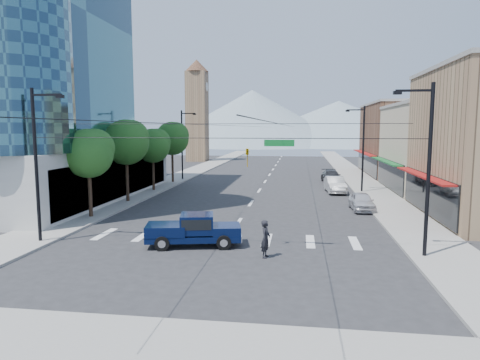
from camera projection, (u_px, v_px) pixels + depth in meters
The scene contains 21 objects.
ground at pixel (224, 245), 24.72m from camera, with size 160.00×160.00×0.00m, color #28282B.
sidewalk_left at pixel (193, 172), 65.69m from camera, with size 4.00×120.00×0.15m, color gray.
sidewalk_right at pixel (353, 174), 62.39m from camera, with size 4.00×120.00×0.15m, color gray.
sidewalk_cross at pixel (154, 350), 12.92m from camera, with size 28.00×4.00×0.15m, color gray.
shop_mid at pixel (450, 149), 45.02m from camera, with size 12.00×14.00×9.00m, color tan.
shop_far at pixel (411, 140), 60.69m from camera, with size 12.00×18.00×10.00m, color brown.
clock_tower at pixel (197, 109), 86.66m from camera, with size 4.80×4.80×20.40m.
mountain_left at pixel (252, 118), 172.93m from camera, with size 80.00×80.00×22.00m, color gray.
mountain_right at pixel (338, 123), 178.19m from camera, with size 90.00×90.00×18.00m, color gray.
tree_near at pixel (91, 152), 31.64m from camera, with size 3.65×3.64×6.71m.
tree_midnear at pixel (128, 141), 38.45m from camera, with size 4.09×4.09×7.52m.
tree_midfar at pixel (154, 145), 45.40m from camera, with size 3.65×3.64×6.71m.
tree_far at pixel (173, 138), 52.21m from camera, with size 4.09×4.09×7.52m.
signal_rig at pixel (223, 167), 23.15m from camera, with size 21.80×0.20×9.00m.
lamp_pole_nw at pixel (183, 142), 55.09m from camera, with size 2.00×0.25×9.00m.
lamp_pole_ne at pixel (362, 146), 44.29m from camera, with size 2.00×0.25×9.00m.
pickup_truck at pixel (193, 229), 24.50m from camera, with size 5.73×2.99×1.85m.
pedestrian at pixel (266, 239), 22.28m from camera, with size 0.72×0.47×1.98m, color black.
parked_car_near at pixel (362, 201), 35.13m from camera, with size 1.75×4.34×1.48m, color silver.
parked_car_mid at pixel (335, 185), 44.83m from camera, with size 1.77×5.08×1.67m, color #B8B8B8.
parked_car_far at pixel (331, 176), 53.07m from camera, with size 2.14×5.26×1.53m, color #2F2F31.
Camera 1 is at (4.28, -23.72, 6.73)m, focal length 32.00 mm.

